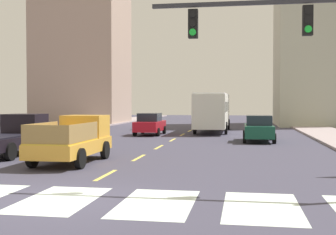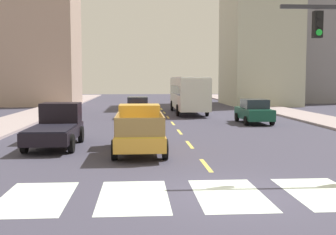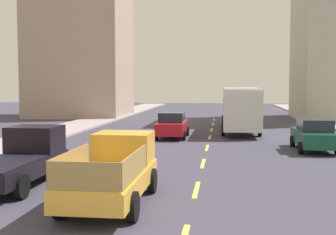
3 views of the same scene
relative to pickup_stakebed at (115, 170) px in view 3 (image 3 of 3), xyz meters
name	(u,v)px [view 3 (image 3 of 3)]	position (x,y,z in m)	size (l,w,h in m)	color
sidewalk_left	(7,145)	(-9.01, 10.74, -0.86)	(3.70, 110.00, 0.15)	#A39394
lane_dash_1	(196,189)	(2.39, 1.74, -0.93)	(0.16, 2.40, 0.01)	#E2CB52
lane_dash_2	(203,163)	(2.39, 6.74, -0.93)	(0.16, 2.40, 0.01)	#E2CB52
lane_dash_3	(207,148)	(2.39, 11.74, -0.93)	(0.16, 2.40, 0.01)	#E2CB52
lane_dash_4	(210,137)	(2.39, 16.74, -0.93)	(0.16, 2.40, 0.01)	#E2CB52
lane_dash_5	(212,130)	(2.39, 21.74, -0.93)	(0.16, 2.40, 0.01)	#E2CB52
lane_dash_6	(213,124)	(2.39, 26.74, -0.93)	(0.16, 2.40, 0.01)	#E2CB52
lane_dash_7	(214,120)	(2.39, 31.74, -0.93)	(0.16, 2.40, 0.01)	#E2CB52
pickup_stakebed	(115,170)	(0.00, 0.00, 0.00)	(2.18, 5.20, 1.96)	gold
pickup_dark	(21,158)	(-3.88, 1.86, -0.02)	(2.18, 5.20, 1.96)	black
city_bus	(240,106)	(4.54, 20.63, 1.02)	(2.72, 10.80, 3.32)	silver
sedan_mid	(314,135)	(8.13, 11.33, -0.08)	(2.02, 4.40, 1.72)	#154A37
sedan_far	(172,125)	(-0.10, 16.13, -0.08)	(2.02, 4.40, 1.72)	#B61421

